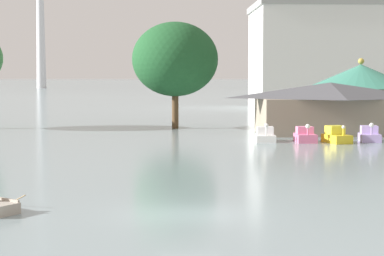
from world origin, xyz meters
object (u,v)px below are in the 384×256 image
object	(u,v)px
pedal_boat_white	(265,136)
pedal_boat_pink	(305,136)
pedal_boat_yellow	(336,136)
background_building_block	(349,56)
green_roof_pavilion	(361,89)
pedal_boat_lavender	(369,135)
shoreline_tree_mid	(175,59)
boathouse	(330,107)

from	to	relation	value
pedal_boat_white	pedal_boat_pink	distance (m)	3.30
pedal_boat_pink	pedal_boat_yellow	world-z (taller)	pedal_boat_pink
pedal_boat_yellow	background_building_block	size ratio (longest dim) A/B	0.09
pedal_boat_pink	background_building_block	xyz separation A→B (m)	(19.26, 57.52, 8.22)
pedal_boat_white	green_roof_pavilion	bearing A→B (deg)	149.40
pedal_boat_yellow	pedal_boat_lavender	bearing A→B (deg)	94.81
pedal_boat_white	background_building_block	xyz separation A→B (m)	(22.48, 56.81, 8.25)
pedal_boat_lavender	pedal_boat_pink	bearing A→B (deg)	-76.42
pedal_boat_white	shoreline_tree_mid	bearing A→B (deg)	-148.21
boathouse	shoreline_tree_mid	distance (m)	16.74
boathouse	background_building_block	world-z (taller)	background_building_block
pedal_boat_lavender	boathouse	world-z (taller)	boathouse
pedal_boat_white	shoreline_tree_mid	xyz separation A→B (m)	(-7.39, 14.11, 6.71)
pedal_boat_lavender	boathouse	distance (m)	8.05
shoreline_tree_mid	background_building_block	bearing A→B (deg)	55.03
shoreline_tree_mid	background_building_block	xyz separation A→B (m)	(29.87, 42.70, 1.54)
pedal_boat_pink	background_building_block	world-z (taller)	background_building_block
pedal_boat_pink	pedal_boat_lavender	world-z (taller)	pedal_boat_lavender
pedal_boat_pink	shoreline_tree_mid	xyz separation A→B (m)	(-10.61, 14.82, 6.67)
pedal_boat_pink	boathouse	size ratio (longest dim) A/B	0.17
pedal_boat_pink	pedal_boat_lavender	bearing A→B (deg)	95.79
pedal_boat_white	pedal_boat_lavender	size ratio (longest dim) A/B	1.03
pedal_boat_white	green_roof_pavilion	world-z (taller)	green_roof_pavilion
background_building_block	pedal_boat_lavender	bearing A→B (deg)	-103.52
boathouse	shoreline_tree_mid	size ratio (longest dim) A/B	1.30
pedal_boat_pink	green_roof_pavilion	distance (m)	23.32
pedal_boat_pink	pedal_boat_yellow	distance (m)	2.53
pedal_boat_pink	pedal_boat_lavender	size ratio (longest dim) A/B	0.91
green_roof_pavilion	shoreline_tree_mid	size ratio (longest dim) A/B	1.13
background_building_block	pedal_boat_yellow	bearing A→B (deg)	-106.12
pedal_boat_white	pedal_boat_pink	world-z (taller)	pedal_boat_white
green_roof_pavilion	pedal_boat_lavender	bearing A→B (deg)	-103.97
pedal_boat_white	boathouse	world-z (taller)	boathouse
pedal_boat_yellow	green_roof_pavilion	distance (m)	22.94
boathouse	background_building_block	size ratio (longest dim) A/B	0.44
pedal_boat_yellow	pedal_boat_lavender	world-z (taller)	pedal_boat_lavender
pedal_boat_pink	boathouse	bearing A→B (deg)	154.28
shoreline_tree_mid	pedal_boat_yellow	bearing A→B (deg)	-49.88
pedal_boat_yellow	pedal_boat_lavender	size ratio (longest dim) A/B	1.05
pedal_boat_lavender	pedal_boat_white	bearing A→B (deg)	-82.93
pedal_boat_pink	boathouse	world-z (taller)	boathouse
pedal_boat_lavender	shoreline_tree_mid	distance (m)	22.59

